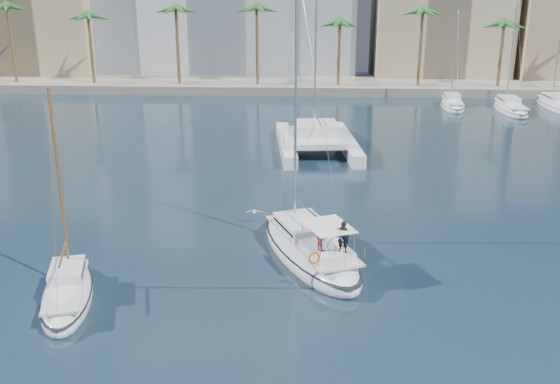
{
  "coord_description": "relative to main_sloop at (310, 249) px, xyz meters",
  "views": [
    {
      "loc": [
        2.77,
        -30.81,
        14.56
      ],
      "look_at": [
        1.02,
        1.5,
        3.76
      ],
      "focal_mm": 40.0,
      "sensor_mm": 36.0,
      "label": 1
    }
  ],
  "objects": [
    {
      "name": "palm_centre",
      "position": [
        -2.7,
        55.79,
        9.77
      ],
      "size": [
        3.6,
        3.6,
        12.3
      ],
      "color": "brown",
      "rests_on": "ground"
    },
    {
      "name": "main_sloop",
      "position": [
        0.0,
        0.0,
        0.0
      ],
      "size": [
        7.59,
        11.61,
        16.49
      ],
      "rotation": [
        0.0,
        0.0,
        0.4
      ],
      "color": "white",
      "rests_on": "ground"
    },
    {
      "name": "catamaran",
      "position": [
        0.42,
        24.06,
        0.67
      ],
      "size": [
        8.26,
        14.36,
        19.79
      ],
      "rotation": [
        0.0,
        0.0,
        0.1
      ],
      "color": "white",
      "rests_on": "ground"
    },
    {
      "name": "seagull",
      "position": [
        -3.57,
        5.13,
        0.27
      ],
      "size": [
        1.11,
        0.48,
        0.21
      ],
      "color": "silver",
      "rests_on": "ground"
    },
    {
      "name": "ground",
      "position": [
        -2.7,
        -1.21,
        -0.52
      ],
      "size": [
        160.0,
        160.0,
        0.0
      ],
      "primitive_type": "plane",
      "color": "black",
      "rests_on": "ground"
    },
    {
      "name": "moored_yacht_c",
      "position": [
        30.3,
        45.79,
        -0.52
      ],
      "size": [
        3.98,
        12.33,
        15.54
      ],
      "primitive_type": null,
      "rotation": [
        0.0,
        0.0,
        0.03
      ],
      "color": "white",
      "rests_on": "ground"
    },
    {
      "name": "small_sloop",
      "position": [
        -11.63,
        -5.68,
        -0.11
      ],
      "size": [
        4.2,
        7.79,
        10.69
      ],
      "rotation": [
        0.0,
        0.0,
        0.26
      ],
      "color": "white",
      "rests_on": "ground"
    },
    {
      "name": "palm_right",
      "position": [
        31.3,
        55.79,
        9.77
      ],
      "size": [
        3.6,
        3.6,
        12.3
      ],
      "color": "brown",
      "rests_on": "ground"
    },
    {
      "name": "moored_yacht_a",
      "position": [
        17.3,
        45.79,
        -0.52
      ],
      "size": [
        3.37,
        9.52,
        11.9
      ],
      "primitive_type": null,
      "rotation": [
        0.0,
        0.0,
        -0.07
      ],
      "color": "white",
      "rests_on": "ground"
    },
    {
      "name": "quay",
      "position": [
        -2.7,
        59.79,
        0.08
      ],
      "size": [
        120.0,
        14.0,
        1.2
      ],
      "primitive_type": "cube",
      "color": "gray",
      "rests_on": "ground"
    },
    {
      "name": "moored_yacht_b",
      "position": [
        23.8,
        43.79,
        -0.52
      ],
      "size": [
        3.32,
        10.83,
        13.72
      ],
      "primitive_type": null,
      "rotation": [
        0.0,
        0.0,
        -0.02
      ],
      "color": "white",
      "rests_on": "ground"
    },
    {
      "name": "palm_left",
      "position": [
        -36.7,
        55.79,
        9.77
      ],
      "size": [
        3.6,
        3.6,
        12.3
      ],
      "color": "brown",
      "rests_on": "ground"
    },
    {
      "name": "building_tan_left",
      "position": [
        -44.7,
        67.79,
        10.48
      ],
      "size": [
        22.0,
        14.0,
        22.0
      ],
      "primitive_type": "cube",
      "color": "tan",
      "rests_on": "ground"
    },
    {
      "name": "building_beige",
      "position": [
        19.3,
        68.79,
        9.48
      ],
      "size": [
        20.0,
        14.0,
        20.0
      ],
      "primitive_type": "cube",
      "color": "tan",
      "rests_on": "ground"
    }
  ]
}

